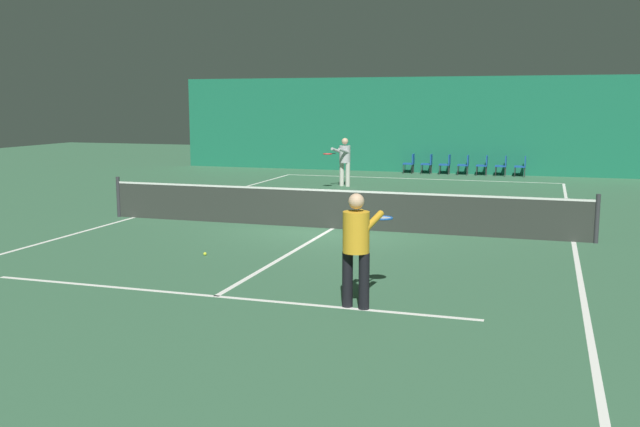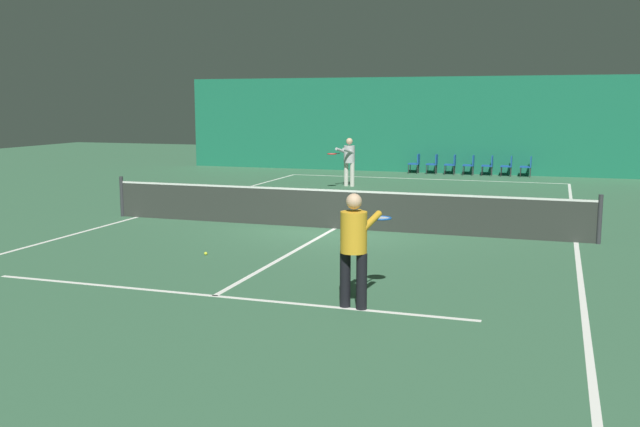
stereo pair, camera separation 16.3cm
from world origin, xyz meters
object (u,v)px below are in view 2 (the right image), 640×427
object	(u,v)px
courtside_chair_4	(489,164)
courtside_chair_5	(508,165)
tennis_net	(335,208)
player_near	(355,241)
courtside_chair_1	(434,163)
courtside_chair_3	(470,164)
player_far	(349,158)
courtside_chair_0	(416,162)
tennis_ball	(206,254)
courtside_chair_6	(528,165)
courtside_chair_2	(452,163)

from	to	relation	value
courtside_chair_4	courtside_chair_5	size ratio (longest dim) A/B	1.00
tennis_net	player_near	size ratio (longest dim) A/B	7.01
courtside_chair_1	courtside_chair_3	world-z (taller)	same
player_far	courtside_chair_0	distance (m)	5.66
player_far	tennis_ball	distance (m)	12.32
player_far	courtside_chair_4	world-z (taller)	player_far
tennis_net	courtside_chair_3	world-z (taller)	tennis_net
tennis_net	courtside_chair_5	distance (m)	14.35
courtside_chair_6	courtside_chair_2	bearing A→B (deg)	-90.00
tennis_net	player_far	xyz separation A→B (m)	(-2.13, 8.55, 0.51)
courtside_chair_6	courtside_chair_3	bearing A→B (deg)	-90.00
courtside_chair_0	courtside_chair_5	distance (m)	3.85
courtside_chair_3	courtside_chair_2	bearing A→B (deg)	-90.00
courtside_chair_3	tennis_ball	xyz separation A→B (m)	(-3.13, -17.72, -0.45)
tennis_ball	courtside_chair_3	bearing A→B (deg)	79.97
player_near	courtside_chair_4	size ratio (longest dim) A/B	2.04
tennis_net	courtside_chair_4	world-z (taller)	tennis_net
tennis_net	player_far	distance (m)	8.83
player_far	tennis_ball	xyz separation A→B (m)	(0.59, -12.27, -0.98)
courtside_chair_3	courtside_chair_6	world-z (taller)	same
tennis_net	courtside_chair_0	world-z (taller)	tennis_net
courtside_chair_1	courtside_chair_6	size ratio (longest dim) A/B	1.00
player_near	courtside_chair_1	xyz separation A→B (m)	(-2.21, 20.31, -0.51)
player_far	courtside_chair_6	bearing A→B (deg)	152.94
tennis_net	courtside_chair_3	xyz separation A→B (m)	(1.59, 14.01, -0.03)
player_far	courtside_chair_4	xyz separation A→B (m)	(4.49, 5.46, -0.53)
courtside_chair_1	courtside_chair_2	xyz separation A→B (m)	(0.77, 0.00, 0.00)
tennis_net	courtside_chair_2	bearing A→B (deg)	86.65
courtside_chair_3	courtside_chair_6	bearing A→B (deg)	90.00
courtside_chair_1	courtside_chair_5	distance (m)	3.08
courtside_chair_3	courtside_chair_4	size ratio (longest dim) A/B	1.00
courtside_chair_4	courtside_chair_5	world-z (taller)	same
tennis_net	tennis_ball	xyz separation A→B (m)	(-1.54, -3.72, -0.48)
player_far	courtside_chair_6	size ratio (longest dim) A/B	2.08
tennis_net	courtside_chair_2	xyz separation A→B (m)	(0.82, 14.01, -0.03)
player_near	player_far	bearing A→B (deg)	26.21
courtside_chair_0	courtside_chair_1	bearing A→B (deg)	90.00
player_near	courtside_chair_4	distance (m)	20.31
courtside_chair_3	player_far	bearing A→B (deg)	-34.33
courtside_chair_3	courtside_chair_1	bearing A→B (deg)	-90.00
tennis_net	player_far	bearing A→B (deg)	104.02
courtside_chair_0	tennis_ball	world-z (taller)	courtside_chair_0
courtside_chair_3	courtside_chair_6	size ratio (longest dim) A/B	1.00
courtside_chair_0	courtside_chair_5	size ratio (longest dim) A/B	1.00
courtside_chair_1	courtside_chair_2	size ratio (longest dim) A/B	1.00
courtside_chair_0	courtside_chair_2	bearing A→B (deg)	90.00
player_far	courtside_chair_0	bearing A→B (deg)	-173.72
courtside_chair_0	courtside_chair_4	size ratio (longest dim) A/B	1.00
courtside_chair_5	courtside_chair_0	bearing A→B (deg)	-90.00
courtside_chair_3	courtside_chair_5	distance (m)	1.54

